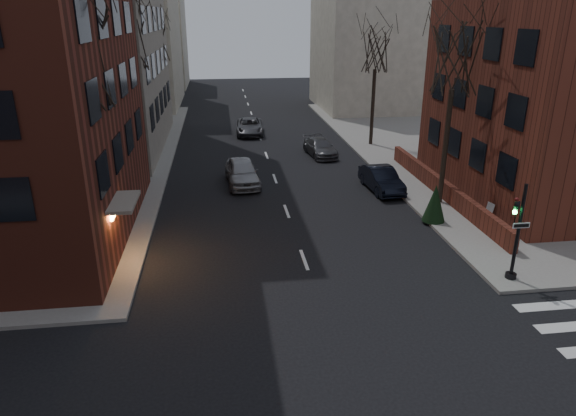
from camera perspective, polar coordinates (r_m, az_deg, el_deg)
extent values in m
cube|color=maroon|center=(33.95, 28.92, 10.33)|extent=(12.00, 14.00, 11.00)
cube|color=maroon|center=(31.42, 16.68, 2.22)|extent=(0.35, 16.00, 1.00)
cube|color=beige|center=(64.18, -19.02, 18.69)|extent=(14.00, 16.00, 18.00)
cube|color=beige|center=(60.99, 10.54, 18.42)|extent=(14.00, 14.00, 16.00)
cube|color=beige|center=(80.75, -15.14, 17.87)|extent=(10.00, 12.00, 14.00)
cylinder|color=black|center=(22.07, 24.20, -2.50)|extent=(0.14, 0.14, 4.00)
cylinder|color=black|center=(22.83, 23.50, -6.89)|extent=(0.44, 0.44, 0.20)
imported|color=black|center=(21.65, 23.96, -0.48)|extent=(0.16, 0.20, 1.00)
sphere|color=#19FF4C|center=(21.56, 23.89, -0.41)|extent=(0.18, 0.18, 0.18)
cube|color=white|center=(21.85, 24.49, -1.78)|extent=(0.70, 0.03, 0.22)
cylinder|color=#2D231C|center=(23.73, -20.43, 3.02)|extent=(0.28, 0.28, 6.65)
cylinder|color=#2D231C|center=(35.15, -16.50, 9.23)|extent=(0.28, 0.28, 7.00)
cylinder|color=#2D231C|center=(48.90, -14.16, 12.09)|extent=(0.28, 0.28, 6.30)
cylinder|color=#2D231C|center=(29.63, 17.08, 6.43)|extent=(0.28, 0.28, 6.30)
cylinder|color=#2D231C|center=(42.51, 9.38, 10.96)|extent=(0.28, 0.28, 5.95)
cylinder|color=black|center=(31.29, -16.32, 6.96)|extent=(0.12, 0.12, 6.00)
sphere|color=#FFA54C|center=(30.75, -16.91, 12.57)|extent=(0.36, 0.36, 0.36)
cylinder|color=black|center=(50.83, -13.23, 12.31)|extent=(0.12, 0.12, 6.00)
sphere|color=#FFA54C|center=(50.49, -13.52, 15.78)|extent=(0.36, 0.36, 0.36)
imported|color=black|center=(31.85, 10.34, 3.16)|extent=(1.84, 4.49, 1.45)
imported|color=gray|center=(32.61, -5.12, 4.01)|extent=(2.26, 4.94, 1.64)
imported|color=#424348|center=(39.40, 3.59, 6.73)|extent=(2.31, 4.58, 1.27)
imported|color=#45454B|center=(46.71, -4.28, 9.02)|extent=(2.58, 5.15, 1.40)
cube|color=white|center=(28.85, 21.75, -0.24)|extent=(0.47, 0.58, 0.83)
cone|color=black|center=(27.28, 16.00, 0.54)|extent=(1.41, 1.41, 1.95)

